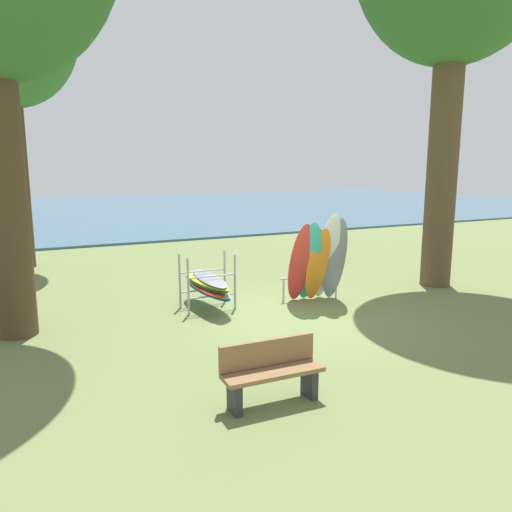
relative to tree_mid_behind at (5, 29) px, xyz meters
name	(u,v)px	position (x,y,z in m)	size (l,w,h in m)	color
ground_plane	(296,315)	(5.12, -8.35, -7.18)	(80.00, 80.00, 0.00)	olive
lake_water	(94,210)	(5.12, 21.15, -7.13)	(80.00, 36.00, 0.10)	#38607A
tree_mid_behind	(5,29)	(0.00, 0.00, 0.00)	(4.14, 4.14, 9.68)	#4C3823
leaning_board_pile	(318,262)	(6.08, -7.69, -6.19)	(1.56, 1.13, 2.16)	red
board_storage_rack	(207,284)	(3.61, -6.96, -6.63)	(1.15, 2.13, 1.25)	#9EA0A5
park_bench	(271,371)	(2.78, -11.58, -6.73)	(1.41, 0.46, 0.85)	#2D2D33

